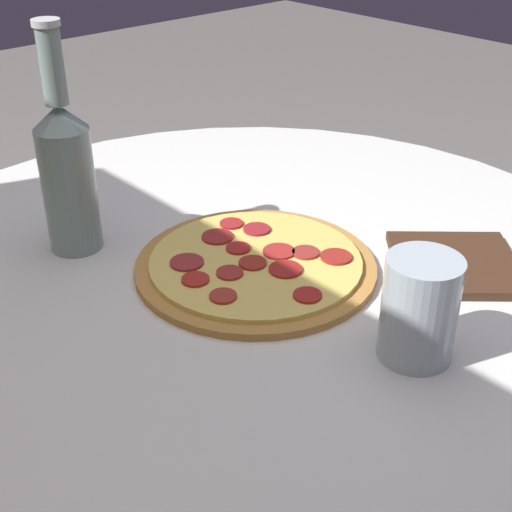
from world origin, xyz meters
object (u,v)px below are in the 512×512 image
beer_bottle (67,170)px  drinking_glass (419,309)px  pizza_paddle (473,264)px  pizza (256,264)px

beer_bottle → drinking_glass: size_ratio=2.57×
pizza_paddle → drinking_glass: size_ratio=2.25×
pizza_paddle → beer_bottle: bearing=174.4°
beer_bottle → drinking_glass: bearing=-162.3°
drinking_glass → pizza_paddle: bearing=-74.2°
pizza_paddle → drinking_glass: drinking_glass is taller
pizza → beer_bottle: beer_bottle is taller
pizza_paddle → drinking_glass: bearing=-121.0°
pizza → beer_bottle: (0.21, 0.14, 0.10)m
pizza → pizza_paddle: size_ratio=1.18×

